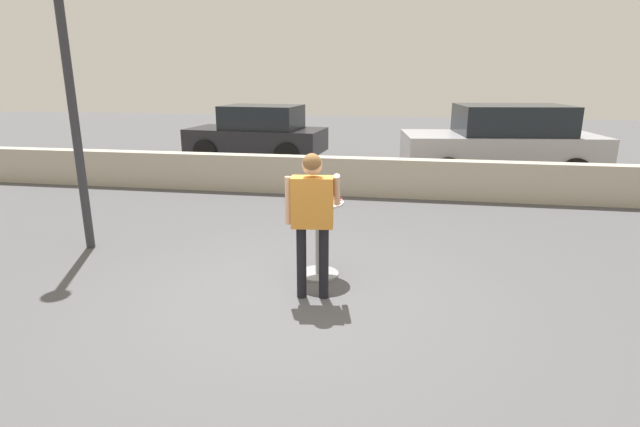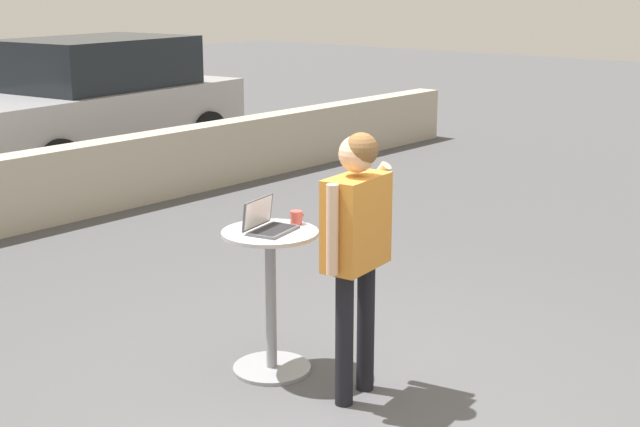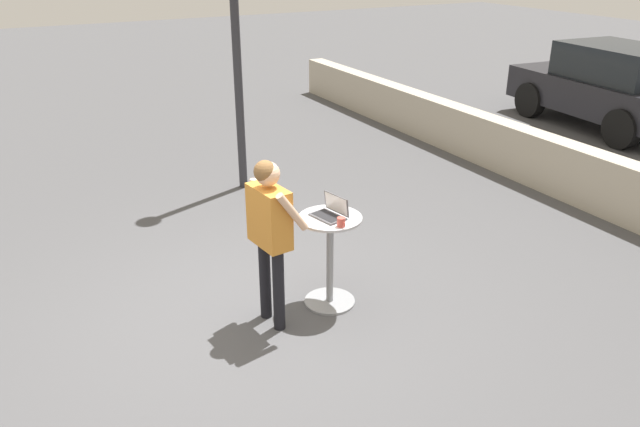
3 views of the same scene
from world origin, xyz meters
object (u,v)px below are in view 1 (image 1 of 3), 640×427
standing_person (312,208)px  street_lamp (64,45)px  laptop (318,198)px  parked_car_further_down (258,134)px  parked_car_near_street (503,143)px  coffee_mug (337,199)px  cafe_table (318,234)px

standing_person → street_lamp: 4.09m
laptop → parked_car_further_down: size_ratio=0.10×
parked_car_near_street → coffee_mug: bearing=-115.0°
coffee_mug → street_lamp: bearing=173.0°
laptop → parked_car_near_street: parked_car_near_street is taller
parked_car_near_street → standing_person: bearing=-114.2°
cafe_table → standing_person: 0.83m
street_lamp → standing_person: bearing=-17.3°
coffee_mug → standing_person: bearing=-106.1°
laptop → parked_car_near_street: (3.25, 6.42, -0.11)m
coffee_mug → street_lamp: 4.15m
coffee_mug → standing_person: (-0.19, -0.64, 0.06)m
coffee_mug → street_lamp: size_ratio=0.03×
cafe_table → coffee_mug: size_ratio=8.60×
laptop → coffee_mug: bearing=-5.5°
standing_person → street_lamp: bearing=162.7°
parked_car_further_down → street_lamp: 7.73m
street_lamp → laptop: bearing=-7.1°
laptop → street_lamp: 3.93m
cafe_table → parked_car_near_street: parked_car_near_street is taller
cafe_table → parked_car_further_down: size_ratio=0.24×
laptop → parked_car_further_down: (-3.13, 7.89, -0.19)m
parked_car_near_street → parked_car_further_down: bearing=167.0°
cafe_table → standing_person: bearing=-85.6°
standing_person → street_lamp: (-3.52, 1.10, 1.76)m
street_lamp → cafe_table: bearing=-7.2°
coffee_mug → parked_car_near_street: (3.00, 6.44, -0.11)m
laptop → coffee_mug: (0.24, -0.02, -0.00)m
standing_person → laptop: bearing=95.1°
street_lamp → parked_car_near_street: bearing=41.7°
standing_person → parked_car_near_street: (3.19, 7.08, -0.17)m
cafe_table → coffee_mug: coffee_mug is taller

